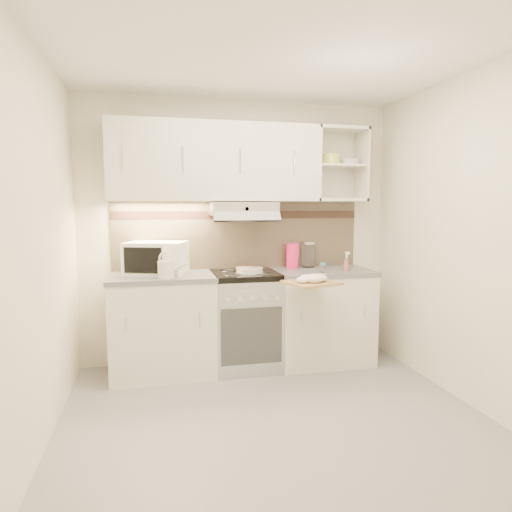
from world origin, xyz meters
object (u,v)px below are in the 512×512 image
at_px(cutting_board, 312,283).
at_px(microwave, 156,258).
at_px(electric_range, 245,320).
at_px(glass_jar, 309,254).
at_px(watering_can, 167,269).
at_px(pink_pitcher, 292,256).
at_px(spray_bottle, 346,263).
at_px(plate_stack, 250,270).

bearing_deg(cutting_board, microwave, 138.23).
bearing_deg(microwave, electric_range, 14.50).
bearing_deg(glass_jar, watering_can, -163.46).
bearing_deg(glass_jar, cutting_board, -107.25).
bearing_deg(glass_jar, microwave, -174.71).
relative_size(electric_range, cutting_board, 2.28).
xyz_separation_m(microwave, pink_pitcher, (1.30, 0.11, -0.02)).
height_order(pink_pitcher, spray_bottle, pink_pitcher).
distance_m(pink_pitcher, glass_jar, 0.17).
bearing_deg(cutting_board, watering_can, 148.49).
bearing_deg(plate_stack, pink_pitcher, 25.81).
height_order(electric_range, microwave, microwave).
bearing_deg(glass_jar, spray_bottle, -51.65).
xyz_separation_m(watering_can, plate_stack, (0.74, 0.16, -0.06)).
bearing_deg(plate_stack, glass_jar, 21.20).
xyz_separation_m(plate_stack, cutting_board, (0.42, -0.47, -0.05)).
bearing_deg(spray_bottle, pink_pitcher, 158.88).
xyz_separation_m(microwave, spray_bottle, (1.73, -0.19, -0.07)).
bearing_deg(spray_bottle, glass_jar, 142.49).
xyz_separation_m(glass_jar, cutting_board, (-0.22, -0.72, -0.16)).
xyz_separation_m(electric_range, watering_can, (-0.71, -0.21, 0.53)).
xyz_separation_m(electric_range, cutting_board, (0.46, -0.52, 0.42)).
distance_m(spray_bottle, cutting_board, 0.63).
xyz_separation_m(microwave, watering_can, (0.08, -0.28, -0.06)).
distance_m(electric_range, spray_bottle, 1.09).
relative_size(electric_range, spray_bottle, 4.70).
distance_m(plate_stack, spray_bottle, 0.91).
distance_m(watering_can, glass_jar, 1.45).
xyz_separation_m(pink_pitcher, cutting_board, (-0.05, -0.70, -0.15)).
relative_size(electric_range, glass_jar, 3.56).
bearing_deg(plate_stack, watering_can, -167.69).
xyz_separation_m(microwave, cutting_board, (1.25, -0.58, -0.17)).
relative_size(pink_pitcher, spray_bottle, 1.27).
xyz_separation_m(glass_jar, spray_bottle, (0.26, -0.33, -0.05)).
distance_m(plate_stack, cutting_board, 0.63).
distance_m(electric_range, microwave, 0.99).
height_order(microwave, watering_can, microwave).
relative_size(microwave, glass_jar, 2.39).
height_order(watering_can, glass_jar, glass_jar).
xyz_separation_m(electric_range, glass_jar, (0.68, 0.20, 0.58)).
distance_m(microwave, spray_bottle, 1.75).
distance_m(plate_stack, glass_jar, 0.70).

